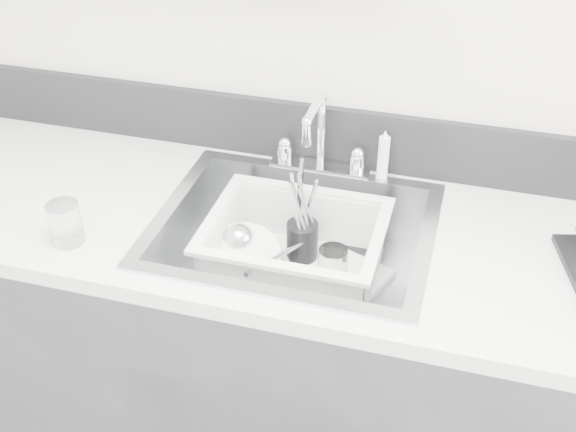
% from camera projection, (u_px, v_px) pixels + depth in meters
% --- Properties ---
extents(room_shell, '(3.50, 3.00, 2.60)m').
position_uv_depth(room_shell, '(37.00, 20.00, 0.59)').
color(room_shell, silver).
rests_on(room_shell, ground).
extents(counter_run, '(3.20, 0.62, 0.92)m').
position_uv_depth(counter_run, '(293.00, 365.00, 1.93)').
color(counter_run, '#2C2C2F').
rests_on(counter_run, ground).
extents(backsplash, '(3.20, 0.02, 0.16)m').
position_uv_depth(backsplash, '(325.00, 135.00, 1.86)').
color(backsplash, black).
rests_on(backsplash, counter_run).
extents(sink, '(0.64, 0.52, 0.20)m').
position_uv_depth(sink, '(294.00, 256.00, 1.72)').
color(sink, silver).
rests_on(sink, counter_run).
extents(faucet, '(0.26, 0.18, 0.23)m').
position_uv_depth(faucet, '(320.00, 152.00, 1.83)').
color(faucet, silver).
rests_on(faucet, counter_run).
extents(side_sprayer, '(0.03, 0.03, 0.14)m').
position_uv_depth(side_sprayer, '(383.00, 155.00, 1.79)').
color(side_sprayer, white).
rests_on(side_sprayer, counter_run).
extents(wash_tub, '(0.51, 0.47, 0.16)m').
position_uv_depth(wash_tub, '(295.00, 251.00, 1.73)').
color(wash_tub, white).
rests_on(wash_tub, sink).
extents(plate_stack, '(0.24, 0.23, 0.09)m').
position_uv_depth(plate_stack, '(245.00, 267.00, 1.74)').
color(plate_stack, white).
rests_on(plate_stack, wash_tub).
extents(utensil_cup, '(0.08, 0.08, 0.26)m').
position_uv_depth(utensil_cup, '(302.00, 237.00, 1.79)').
color(utensil_cup, black).
rests_on(utensil_cup, wash_tub).
extents(ladle, '(0.33, 0.21, 0.09)m').
position_uv_depth(ladle, '(265.00, 258.00, 1.74)').
color(ladle, silver).
rests_on(ladle, wash_tub).
extents(tumbler_in_tub, '(0.07, 0.07, 0.10)m').
position_uv_depth(tumbler_in_tub, '(333.00, 267.00, 1.71)').
color(tumbler_in_tub, white).
rests_on(tumbler_in_tub, wash_tub).
extents(tumbler_counter, '(0.09, 0.09, 0.10)m').
position_uv_depth(tumbler_counter, '(66.00, 223.00, 1.59)').
color(tumbler_counter, white).
rests_on(tumbler_counter, counter_run).
extents(bowl_small, '(0.12, 0.12, 0.03)m').
position_uv_depth(bowl_small, '(324.00, 296.00, 1.67)').
color(bowl_small, white).
rests_on(bowl_small, wash_tub).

